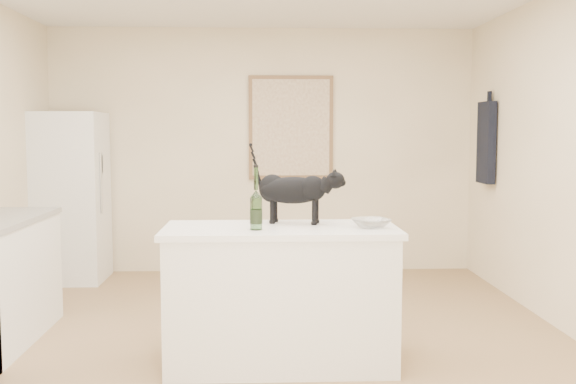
{
  "coord_description": "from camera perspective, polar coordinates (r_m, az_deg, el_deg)",
  "views": [
    {
      "loc": [
        -0.03,
        -4.46,
        1.51
      ],
      "look_at": [
        0.15,
        -0.15,
        1.12
      ],
      "focal_mm": 41.84,
      "sensor_mm": 36.0,
      "label": 1
    }
  ],
  "objects": [
    {
      "name": "floor",
      "position": [
        4.71,
        -1.96,
        -13.55
      ],
      "size": [
        5.5,
        5.5,
        0.0
      ],
      "primitive_type": "plane",
      "color": "#997651",
      "rests_on": "ground"
    },
    {
      "name": "wall_back",
      "position": [
        7.21,
        -2.15,
        3.51
      ],
      "size": [
        4.5,
        0.0,
        4.5
      ],
      "primitive_type": "plane",
      "rotation": [
        1.57,
        0.0,
        0.0
      ],
      "color": "#FAE7C1",
      "rests_on": "ground"
    },
    {
      "name": "wall_front",
      "position": [
        1.72,
        -1.41,
        -1.88
      ],
      "size": [
        4.5,
        0.0,
        4.5
      ],
      "primitive_type": "plane",
      "rotation": [
        -1.57,
        0.0,
        0.0
      ],
      "color": "#FAE7C1",
      "rests_on": "ground"
    },
    {
      "name": "island_base",
      "position": [
        4.39,
        -0.63,
        -9.06
      ],
      "size": [
        1.44,
        0.67,
        0.86
      ],
      "primitive_type": "cube",
      "color": "white",
      "rests_on": "floor"
    },
    {
      "name": "island_top",
      "position": [
        4.3,
        -0.64,
        -3.25
      ],
      "size": [
        1.5,
        0.7,
        0.04
      ],
      "primitive_type": "cube",
      "color": "white",
      "rests_on": "island_base"
    },
    {
      "name": "fridge",
      "position": [
        7.1,
        -18.06,
        -0.41
      ],
      "size": [
        0.68,
        0.68,
        1.7
      ],
      "primitive_type": "cube",
      "color": "white",
      "rests_on": "floor"
    },
    {
      "name": "artwork_frame",
      "position": [
        7.18,
        0.25,
        5.5
      ],
      "size": [
        0.9,
        0.03,
        1.1
      ],
      "primitive_type": "cube",
      "color": "brown",
      "rests_on": "wall_back"
    },
    {
      "name": "artwork_canvas",
      "position": [
        7.17,
        0.26,
        5.5
      ],
      "size": [
        0.82,
        0.0,
        1.02
      ],
      "primitive_type": "cube",
      "color": "beige",
      "rests_on": "wall_back"
    },
    {
      "name": "hanging_garment",
      "position": [
        6.87,
        16.5,
        4.05
      ],
      "size": [
        0.08,
        0.34,
        0.8
      ],
      "primitive_type": "cube",
      "color": "black",
      "rests_on": "wall_right"
    },
    {
      "name": "black_cat",
      "position": [
        4.44,
        0.43,
        -0.15
      ],
      "size": [
        0.59,
        0.31,
        0.4
      ],
      "primitive_type": null,
      "rotation": [
        0.0,
        0.0,
        -0.27
      ],
      "color": "black",
      "rests_on": "island_top"
    },
    {
      "name": "wine_bottle",
      "position": [
        4.16,
        -2.73,
        -0.81
      ],
      "size": [
        0.08,
        0.08,
        0.35
      ],
      "primitive_type": "cylinder",
      "rotation": [
        0.0,
        0.0,
        0.0
      ],
      "color": "#255A24",
      "rests_on": "island_top"
    },
    {
      "name": "glass_bowl",
      "position": [
        4.29,
        7.06,
        -2.66
      ],
      "size": [
        0.29,
        0.29,
        0.06
      ],
      "primitive_type": "imported",
      "rotation": [
        0.0,
        0.0,
        0.27
      ],
      "color": "silver",
      "rests_on": "island_top"
    },
    {
      "name": "fridge_paper",
      "position": [
        7.0,
        -15.4,
        2.35
      ],
      "size": [
        0.03,
        0.14,
        0.18
      ],
      "primitive_type": "cube",
      "rotation": [
        0.0,
        0.0,
        0.18
      ],
      "color": "white",
      "rests_on": "fridge"
    }
  ]
}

